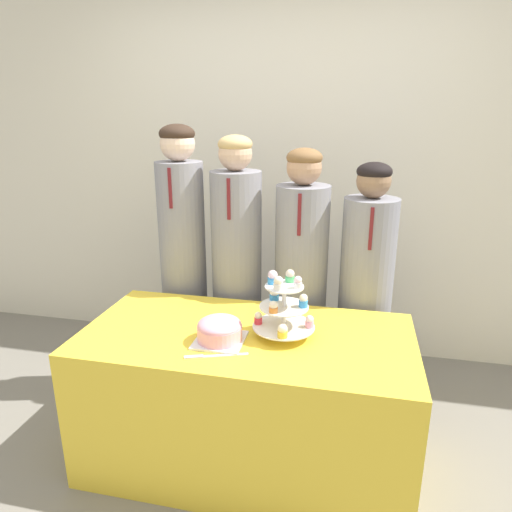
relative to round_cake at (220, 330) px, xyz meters
name	(u,v)px	position (x,y,z in m)	size (l,w,h in m)	color
wall_back	(290,164)	(0.10, 1.40, 0.59)	(9.00, 0.06, 2.70)	beige
table	(247,398)	(0.10, 0.10, -0.41)	(1.55, 0.77, 0.70)	yellow
round_cake	(220,330)	(0.00, 0.00, 0.00)	(0.22, 0.22, 0.12)	white
cake_knife	(205,356)	(-0.02, -0.15, -0.06)	(0.26, 0.11, 0.01)	silver
cupcake_stand	(284,306)	(0.27, 0.12, 0.09)	(0.29, 0.29, 0.31)	silver
student_0	(184,268)	(-0.43, 0.67, 0.03)	(0.27, 0.28, 1.63)	gray
student_1	(237,279)	(-0.10, 0.67, -0.01)	(0.29, 0.29, 1.58)	gray
student_2	(300,289)	(0.28, 0.67, -0.04)	(0.30, 0.30, 1.52)	gray
student_3	(365,300)	(0.64, 0.67, -0.07)	(0.29, 0.30, 1.45)	gray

